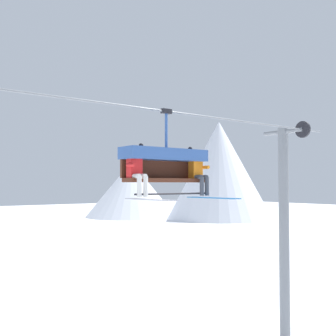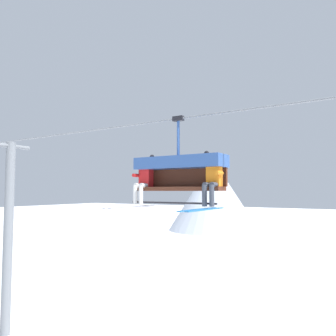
{
  "view_description": "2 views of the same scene",
  "coord_description": "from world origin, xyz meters",
  "px_view_note": "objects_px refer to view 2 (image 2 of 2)",
  "views": [
    {
      "loc": [
        -4.81,
        -9.18,
        5.53
      ],
      "look_at": [
        1.77,
        -0.64,
        5.94
      ],
      "focal_mm": 45.0,
      "sensor_mm": 36.0,
      "label": 1
    },
    {
      "loc": [
        5.62,
        -7.74,
        5.58
      ],
      "look_at": [
        1.4,
        -0.98,
        6.13
      ],
      "focal_mm": 35.0,
      "sensor_mm": 36.0,
      "label": 2
    }
  ],
  "objects_px": {
    "lift_tower_near": "(8,231)",
    "skier_red": "(143,180)",
    "chairlift_chair": "(180,169)",
    "skier_orange": "(212,178)"
  },
  "relations": [
    {
      "from": "skier_red",
      "to": "lift_tower_near",
      "type": "bearing_deg",
      "value": 172.79
    },
    {
      "from": "chairlift_chair",
      "to": "skier_red",
      "type": "distance_m",
      "value": 1.02
    },
    {
      "from": "skier_orange",
      "to": "lift_tower_near",
      "type": "bearing_deg",
      "value": 174.28
    },
    {
      "from": "chairlift_chair",
      "to": "skier_orange",
      "type": "height_order",
      "value": "chairlift_chair"
    },
    {
      "from": "lift_tower_near",
      "to": "skier_red",
      "type": "bearing_deg",
      "value": -7.21
    },
    {
      "from": "chairlift_chair",
      "to": "skier_red",
      "type": "bearing_deg",
      "value": -167.39
    },
    {
      "from": "lift_tower_near",
      "to": "skier_orange",
      "type": "bearing_deg",
      "value": -5.72
    },
    {
      "from": "chairlift_chair",
      "to": "skier_orange",
      "type": "bearing_deg",
      "value": -12.61
    },
    {
      "from": "lift_tower_near",
      "to": "skier_orange",
      "type": "distance_m",
      "value": 9.44
    },
    {
      "from": "lift_tower_near",
      "to": "chairlift_chair",
      "type": "xyz_separation_m",
      "value": [
        8.24,
        -0.71,
        2.14
      ]
    }
  ]
}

